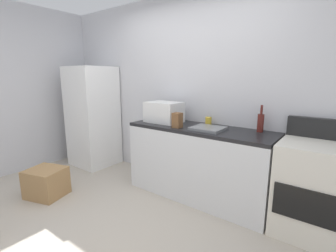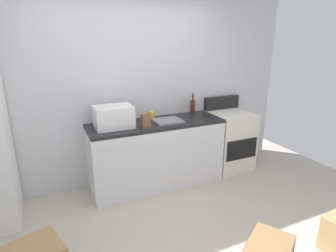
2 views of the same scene
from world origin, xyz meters
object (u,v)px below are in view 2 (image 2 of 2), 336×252
at_px(stove_oven, 229,140).
at_px(knife_block, 146,121).
at_px(microwave, 114,117).
at_px(wine_bottle, 193,106).
at_px(coffee_mug, 152,115).

distance_m(stove_oven, knife_block, 1.53).
xyz_separation_m(microwave, wine_bottle, (1.22, 0.18, -0.03)).
distance_m(coffee_mug, knife_block, 0.44).
height_order(microwave, wine_bottle, wine_bottle).
bearing_deg(stove_oven, wine_bottle, 161.87).
height_order(coffee_mug, knife_block, knife_block).
distance_m(microwave, knife_block, 0.40).
xyz_separation_m(wine_bottle, coffee_mug, (-0.64, 0.01, -0.06)).
xyz_separation_m(microwave, knife_block, (0.35, -0.19, -0.05)).
relative_size(stove_oven, microwave, 2.39).
bearing_deg(coffee_mug, microwave, -162.27).
xyz_separation_m(wine_bottle, knife_block, (-0.87, -0.37, -0.02)).
distance_m(microwave, coffee_mug, 0.61).
relative_size(microwave, coffee_mug, 4.60).
height_order(wine_bottle, knife_block, wine_bottle).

